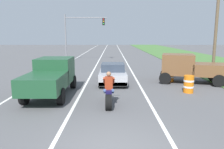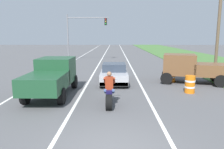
% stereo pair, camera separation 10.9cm
% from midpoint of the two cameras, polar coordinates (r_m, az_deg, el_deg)
% --- Properties ---
extents(lane_stripe_left_solid, '(0.14, 120.00, 0.01)m').
position_cam_midpoint_polar(lane_stripe_left_solid, '(26.30, -11.15, 2.75)').
color(lane_stripe_left_solid, white).
rests_on(lane_stripe_left_solid, ground).
extents(lane_stripe_right_solid, '(0.14, 120.00, 0.01)m').
position_cam_midpoint_polar(lane_stripe_right_solid, '(25.80, 4.71, 2.76)').
color(lane_stripe_right_solid, white).
rests_on(lane_stripe_right_solid, ground).
extents(lane_stripe_centre_dashed, '(0.14, 120.00, 0.01)m').
position_cam_midpoint_polar(lane_stripe_centre_dashed, '(25.80, -3.30, 2.78)').
color(lane_stripe_centre_dashed, white).
rests_on(lane_stripe_centre_dashed, ground).
extents(grass_verge_right, '(10.00, 120.00, 0.06)m').
position_cam_midpoint_polar(grass_verge_right, '(28.35, 25.60, 2.52)').
color(grass_verge_right, '#477538').
rests_on(grass_verge_right, ground).
extents(motorcycle_with_rider, '(0.70, 2.21, 1.62)m').
position_cam_midpoint_polar(motorcycle_with_rider, '(10.15, -0.41, -4.95)').
color(motorcycle_with_rider, black).
rests_on(motorcycle_with_rider, ground).
extents(sports_car_silver, '(1.84, 4.30, 1.37)m').
position_cam_midpoint_polar(sports_car_silver, '(15.29, 0.75, 0.25)').
color(sports_car_silver, '#B7B7BC').
rests_on(sports_car_silver, ground).
extents(pickup_truck_left_lane_dark_green, '(2.02, 4.80, 1.98)m').
position_cam_midpoint_polar(pickup_truck_left_lane_dark_green, '(12.27, -15.11, -0.23)').
color(pickup_truck_left_lane_dark_green, '#1E4C2D').
rests_on(pickup_truck_left_lane_dark_green, ground).
extents(pickup_truck_right_shoulder_brown, '(5.14, 3.14, 1.98)m').
position_cam_midpoint_polar(pickup_truck_right_shoulder_brown, '(16.03, 20.65, 1.78)').
color(pickup_truck_right_shoulder_brown, brown).
rests_on(pickup_truck_right_shoulder_brown, ground).
extents(traffic_light_mast_near, '(5.48, 0.34, 6.00)m').
position_cam_midpoint_polar(traffic_light_mast_near, '(29.35, -8.02, 11.49)').
color(traffic_light_mast_near, gray).
rests_on(traffic_light_mast_near, ground).
extents(utility_pole_roadside, '(0.24, 0.24, 8.92)m').
position_cam_midpoint_polar(utility_pole_roadside, '(19.84, 26.32, 12.56)').
color(utility_pole_roadside, brown).
rests_on(utility_pole_roadside, ground).
extents(construction_barrel_nearest, '(0.58, 0.58, 1.00)m').
position_cam_midpoint_polar(construction_barrel_nearest, '(13.25, 19.92, -2.41)').
color(construction_barrel_nearest, orange).
rests_on(construction_barrel_nearest, ground).
extents(construction_barrel_mid, '(0.58, 0.58, 1.00)m').
position_cam_midpoint_polar(construction_barrel_mid, '(16.09, 15.45, -0.08)').
color(construction_barrel_mid, orange).
rests_on(construction_barrel_mid, ground).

